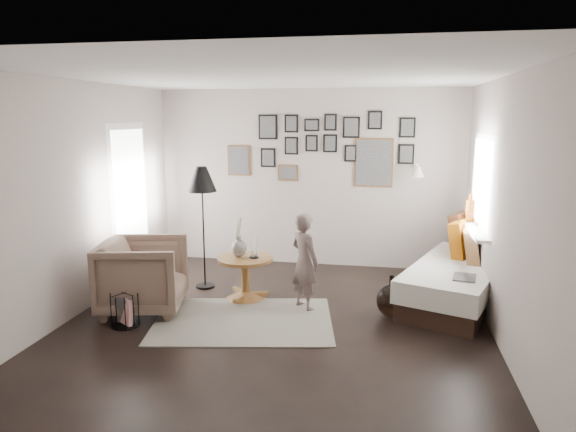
% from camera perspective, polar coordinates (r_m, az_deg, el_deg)
% --- Properties ---
extents(ground, '(4.80, 4.80, 0.00)m').
position_cam_1_polar(ground, '(5.64, -1.46, -11.99)').
color(ground, black).
rests_on(ground, ground).
extents(wall_back, '(4.50, 0.00, 4.50)m').
position_cam_1_polar(wall_back, '(7.61, 2.25, 4.19)').
color(wall_back, '#AA9D95').
rests_on(wall_back, ground).
extents(wall_front, '(4.50, 0.00, 4.50)m').
position_cam_1_polar(wall_front, '(3.03, -11.12, -6.59)').
color(wall_front, '#AA9D95').
rests_on(wall_front, ground).
extents(wall_left, '(0.00, 4.80, 4.80)m').
position_cam_1_polar(wall_left, '(6.14, -22.53, 1.71)').
color(wall_left, '#AA9D95').
rests_on(wall_left, ground).
extents(wall_right, '(0.00, 4.80, 4.80)m').
position_cam_1_polar(wall_right, '(5.29, 23.07, 0.27)').
color(wall_right, '#AA9D95').
rests_on(wall_right, ground).
extents(ceiling, '(4.80, 4.80, 0.00)m').
position_cam_1_polar(ceiling, '(5.21, -1.61, 15.37)').
color(ceiling, white).
rests_on(ceiling, wall_back).
extents(door_left, '(0.00, 2.14, 2.14)m').
position_cam_1_polar(door_left, '(7.19, -17.13, 1.30)').
color(door_left, white).
rests_on(door_left, wall_left).
extents(window_right, '(0.15, 1.32, 1.30)m').
position_cam_1_polar(window_right, '(6.63, 19.77, -0.70)').
color(window_right, white).
rests_on(window_right, wall_right).
extents(gallery_wall, '(2.74, 0.03, 1.08)m').
position_cam_1_polar(gallery_wall, '(7.52, 4.45, 7.47)').
color(gallery_wall, brown).
rests_on(gallery_wall, wall_back).
extents(wall_sconce, '(0.18, 0.36, 0.16)m').
position_cam_1_polar(wall_sconce, '(7.26, 14.19, 4.83)').
color(wall_sconce, white).
rests_on(wall_sconce, wall_back).
extents(rug, '(2.12, 1.66, 0.01)m').
position_cam_1_polar(rug, '(5.76, -4.97, -11.46)').
color(rug, beige).
rests_on(rug, ground).
extents(pedestal_table, '(0.67, 0.67, 0.53)m').
position_cam_1_polar(pedestal_table, '(6.33, -4.74, -7.07)').
color(pedestal_table, brown).
rests_on(pedestal_table, ground).
extents(vase, '(0.19, 0.19, 0.48)m').
position_cam_1_polar(vase, '(6.25, -5.46, -3.20)').
color(vase, black).
rests_on(vase, pedestal_table).
extents(candles, '(0.12, 0.12, 0.25)m').
position_cam_1_polar(candles, '(6.19, -3.82, -3.56)').
color(candles, black).
rests_on(candles, pedestal_table).
extents(daybed, '(1.58, 2.26, 1.03)m').
position_cam_1_polar(daybed, '(6.60, 18.15, -6.09)').
color(daybed, black).
rests_on(daybed, ground).
extents(magazine_on_daybed, '(0.29, 0.35, 0.02)m').
position_cam_1_polar(magazine_on_daybed, '(5.94, 19.02, -6.46)').
color(magazine_on_daybed, black).
rests_on(magazine_on_daybed, daybed).
extents(armchair, '(1.09, 1.07, 0.84)m').
position_cam_1_polar(armchair, '(6.13, -15.77, -6.36)').
color(armchair, brown).
rests_on(armchair, ground).
extents(armchair_cushion, '(0.45, 0.45, 0.17)m').
position_cam_1_polar(armchair_cushion, '(6.14, -15.34, -5.70)').
color(armchair_cushion, beige).
rests_on(armchair_cushion, armchair).
extents(floor_lamp, '(0.37, 0.37, 1.58)m').
position_cam_1_polar(floor_lamp, '(6.58, -9.54, 3.55)').
color(floor_lamp, black).
rests_on(floor_lamp, ground).
extents(magazine_basket, '(0.39, 0.39, 0.36)m').
position_cam_1_polar(magazine_basket, '(5.82, -17.67, -9.87)').
color(magazine_basket, black).
rests_on(magazine_basket, ground).
extents(demijohn_large, '(0.32, 0.32, 0.49)m').
position_cam_1_polar(demijohn_large, '(5.90, 11.37, -9.19)').
color(demijohn_large, black).
rests_on(demijohn_large, ground).
extents(demijohn_small, '(0.29, 0.29, 0.44)m').
position_cam_1_polar(demijohn_small, '(5.81, 14.87, -9.89)').
color(demijohn_small, black).
rests_on(demijohn_small, ground).
extents(child, '(0.49, 0.48, 1.13)m').
position_cam_1_polar(child, '(5.93, 1.87, -5.05)').
color(child, '#665450').
rests_on(child, ground).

